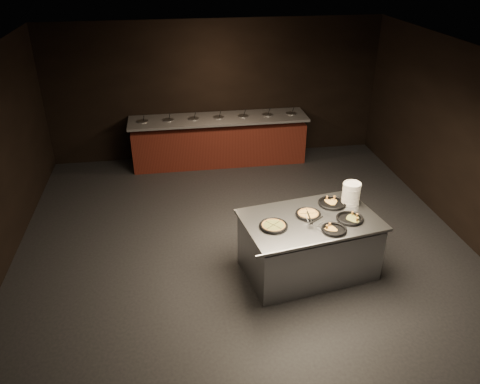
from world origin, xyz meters
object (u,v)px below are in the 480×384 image
Objects in this scene: plate_stack at (351,193)px; pan_veggie_whole at (273,226)px; pan_cheese_whole at (308,214)px; serving_counter at (308,246)px.

pan_veggie_whole is (-1.24, -0.45, -0.14)m from plate_stack.
pan_cheese_whole is at bearing -161.73° from plate_stack.
plate_stack is at bearing 15.95° from serving_counter.
pan_cheese_whole is (-0.01, 0.10, 0.48)m from serving_counter.
pan_cheese_whole is (-0.70, -0.23, -0.14)m from plate_stack.
serving_counter is 5.22× the size of pan_veggie_whole.
plate_stack reaches higher than serving_counter.
serving_counter is 0.74m from pan_veggie_whole.
pan_veggie_whole and pan_cheese_whole have the same top height.
pan_cheese_whole is (0.54, 0.22, -0.00)m from pan_veggie_whole.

